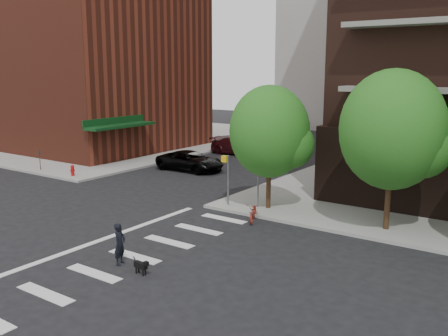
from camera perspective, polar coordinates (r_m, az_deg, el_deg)
name	(u,v)px	position (r m, az deg, el deg)	size (l,w,h in m)	color
ground	(83,241)	(21.91, -15.78, -8.06)	(120.00, 120.00, 0.00)	black
sidewalk_nw	(108,136)	(55.08, -13.13, 3.61)	(31.00, 33.00, 0.15)	gray
crosswalk	(120,252)	(20.33, -11.77, -9.38)	(3.85, 13.00, 0.01)	silver
midrise_nw	(76,35)	(49.26, -16.55, 14.34)	(21.40, 15.50, 20.00)	maroon
tree_a	(269,132)	(24.84, 5.22, 4.16)	(4.00, 4.00, 5.90)	#301E11
tree_b	(392,130)	(22.44, 18.68, 4.15)	(4.50, 4.50, 6.65)	#301E11
pedestrian_signal	(235,173)	(25.59, 1.21, -0.56)	(2.18, 0.67, 2.60)	slate
fire_hydrant	(73,170)	(34.44, -16.93, -0.20)	(0.24, 0.24, 0.73)	#A50C0C
parking_meter	(40,158)	(37.15, -20.31, 1.03)	(0.10, 0.08, 1.32)	black
parked_car_black	(190,161)	(35.45, -3.88, 0.81)	(5.00, 2.30, 1.39)	black
parked_car_maroon	(238,146)	(42.11, 1.62, 2.50)	(4.83, 1.96, 1.40)	#471319
parked_car_silver	(238,144)	(42.79, 1.61, 2.74)	(4.74, 1.65, 1.56)	#B9BDC2
scooter	(254,212)	(23.69, 3.40, -5.04)	(0.60, 1.72, 0.91)	#9F2E23
dog_walker	(120,244)	(18.89, -11.83, -8.49)	(0.37, 0.57, 1.57)	black
dog	(141,265)	(17.99, -9.43, -10.92)	(0.65, 0.21, 0.55)	black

